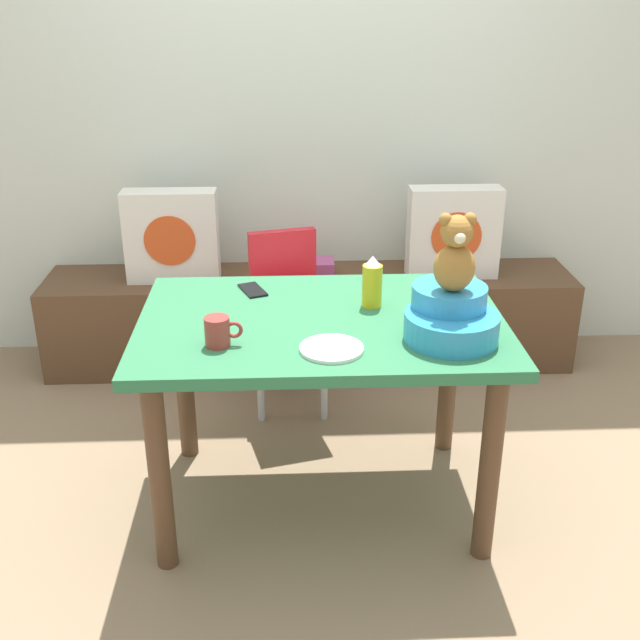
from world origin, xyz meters
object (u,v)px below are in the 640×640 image
(teddy_bear, at_px, (455,255))
(dinner_plate_near, at_px, (331,349))
(dining_table, at_px, (321,348))
(highchair, at_px, (290,298))
(pillow_floral_right, at_px, (453,232))
(ketchup_bottle, at_px, (372,283))
(infant_seat_teal, at_px, (451,317))
(cell_phone, at_px, (253,290))
(coffee_mug, at_px, (218,331))
(pillow_floral_left, at_px, (172,236))
(book_stack, at_px, (313,268))

(teddy_bear, bearing_deg, dinner_plate_near, -168.17)
(dining_table, relative_size, highchair, 1.57)
(highchair, bearing_deg, pillow_floral_right, 27.57)
(ketchup_bottle, bearing_deg, infant_seat_teal, -51.03)
(infant_seat_teal, distance_m, dinner_plate_near, 0.40)
(dining_table, height_order, infant_seat_teal, infant_seat_teal)
(dinner_plate_near, relative_size, cell_phone, 1.39)
(teddy_bear, height_order, cell_phone, teddy_bear)
(pillow_floral_right, xyz_separation_m, coffee_mug, (-1.02, -1.35, 0.11))
(pillow_floral_left, distance_m, dinner_plate_near, 1.56)
(pillow_floral_right, xyz_separation_m, book_stack, (-0.68, 0.02, -0.18))
(dining_table, relative_size, dinner_plate_near, 6.18)
(pillow_floral_left, relative_size, pillow_floral_right, 1.00)
(teddy_bear, bearing_deg, coffee_mug, -177.84)
(ketchup_bottle, bearing_deg, pillow_floral_right, 63.91)
(book_stack, xyz_separation_m, coffee_mug, (-0.35, -1.37, 0.29))
(pillow_floral_left, bearing_deg, coffee_mug, -76.25)
(ketchup_bottle, bearing_deg, dining_table, -150.39)
(dinner_plate_near, bearing_deg, pillow_floral_left, 115.89)
(coffee_mug, xyz_separation_m, cell_phone, (0.09, 0.46, -0.04))
(pillow_floral_left, distance_m, coffee_mug, 1.39)
(pillow_floral_right, xyz_separation_m, cell_phone, (-0.94, -0.89, 0.06))
(teddy_bear, bearing_deg, pillow_floral_left, 128.83)
(coffee_mug, bearing_deg, pillow_floral_left, 103.75)
(highchair, bearing_deg, dinner_plate_near, -82.94)
(book_stack, bearing_deg, ketchup_bottle, -81.18)
(book_stack, bearing_deg, cell_phone, -105.85)
(highchair, bearing_deg, pillow_floral_left, 143.28)
(cell_phone, bearing_deg, pillow_floral_right, 21.87)
(highchair, bearing_deg, dining_table, -82.06)
(pillow_floral_left, xyz_separation_m, pillow_floral_right, (1.35, 0.00, 0.00))
(book_stack, distance_m, dinner_plate_near, 1.44)
(highchair, height_order, cell_phone, highchair)
(pillow_floral_left, distance_m, ketchup_bottle, 1.35)
(pillow_floral_left, distance_m, highchair, 0.71)
(pillow_floral_right, height_order, infant_seat_teal, same)
(coffee_mug, distance_m, dinner_plate_near, 0.36)
(highchair, distance_m, infant_seat_teal, 1.07)
(infant_seat_teal, xyz_separation_m, dinner_plate_near, (-0.38, -0.08, -0.07))
(coffee_mug, bearing_deg, dining_table, 30.87)
(infant_seat_teal, relative_size, dinner_plate_near, 1.65)
(pillow_floral_left, xyz_separation_m, coffee_mug, (0.33, -1.35, 0.11))
(highchair, xyz_separation_m, coffee_mug, (-0.23, -0.93, 0.27))
(book_stack, xyz_separation_m, teddy_bear, (0.39, -1.34, 0.52))
(book_stack, distance_m, dining_table, 1.18)
(dining_table, bearing_deg, dinner_plate_near, -85.54)
(infant_seat_teal, height_order, cell_phone, infant_seat_teal)
(highchair, bearing_deg, ketchup_bottle, -65.75)
(pillow_floral_right, distance_m, dinner_plate_near, 1.56)
(highchair, distance_m, ketchup_bottle, 0.76)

